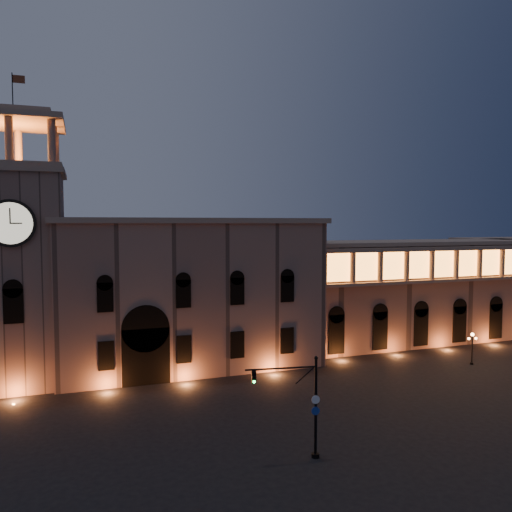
# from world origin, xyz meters

# --- Properties ---
(ground) EXTENTS (160.00, 160.00, 0.00)m
(ground) POSITION_xyz_m (0.00, 0.00, 0.00)
(ground) COLOR black
(ground) RESTS_ON ground
(government_building) EXTENTS (30.80, 12.80, 17.60)m
(government_building) POSITION_xyz_m (-2.08, 21.93, 8.77)
(government_building) COLOR #846356
(government_building) RESTS_ON ground
(clock_tower) EXTENTS (9.80, 9.80, 32.40)m
(clock_tower) POSITION_xyz_m (-20.50, 20.98, 12.50)
(clock_tower) COLOR #846356
(clock_tower) RESTS_ON ground
(colonnade_wing) EXTENTS (40.60, 11.50, 14.50)m
(colonnade_wing) POSITION_xyz_m (32.00, 23.92, 7.33)
(colonnade_wing) COLOR #7F5E51
(colonnade_wing) RESTS_ON ground
(traffic_light) EXTENTS (5.40, 1.17, 7.48)m
(traffic_light) POSITION_xyz_m (0.72, -4.46, 3.93)
(traffic_light) COLOR black
(traffic_light) RESTS_ON ground
(street_lamp_near) EXTENTS (1.32, 0.49, 3.86)m
(street_lamp_near) POSITION_xyz_m (30.00, 10.86, 2.31)
(street_lamp_near) COLOR black
(street_lamp_near) RESTS_ON ground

